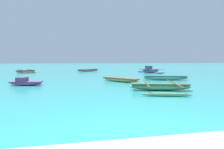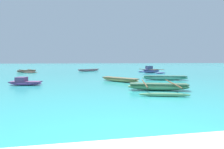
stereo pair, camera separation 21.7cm
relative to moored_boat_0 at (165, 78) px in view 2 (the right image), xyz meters
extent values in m
ellipsoid|color=#64B495|center=(0.00, 0.00, -0.02)|extent=(4.18, 1.80, 0.42)
cube|color=#436F5E|center=(0.00, 0.00, 0.15)|extent=(3.85, 1.68, 0.08)
ellipsoid|color=tan|center=(-4.34, -0.44, -0.06)|extent=(3.02, 3.32, 0.35)
cube|color=brown|center=(-4.34, -0.44, 0.07)|extent=(2.80, 3.07, 0.08)
ellipsoid|color=#649E6A|center=(-2.98, -5.14, -0.03)|extent=(3.77, 1.66, 0.42)
cube|color=#446447|center=(-2.98, -5.14, 0.14)|extent=(3.47, 1.56, 0.08)
cylinder|color=brown|center=(-2.17, -5.36, 0.20)|extent=(1.06, 3.66, 0.07)
cylinder|color=brown|center=(-3.78, -4.92, 0.20)|extent=(1.06, 3.66, 0.07)
ellipsoid|color=#649E6A|center=(-2.48, -3.32, -0.14)|extent=(2.50, 0.86, 0.20)
ellipsoid|color=#649E6A|center=(-3.47, -6.96, -0.14)|extent=(2.50, 0.86, 0.20)
ellipsoid|color=#B56E7D|center=(-6.41, 14.99, -0.05)|extent=(3.88, 2.48, 0.37)
cube|color=#704951|center=(-6.41, 14.99, 0.10)|extent=(3.58, 2.30, 0.08)
ellipsoid|color=#6F6BB2|center=(2.59, 9.54, 0.01)|extent=(3.24, 1.71, 0.50)
cube|color=#49476E|center=(2.59, 9.54, 0.22)|extent=(2.99, 1.60, 0.08)
cube|color=#49476E|center=(2.21, 9.41, 0.54)|extent=(1.04, 0.88, 0.55)
cylinder|color=brown|center=(3.26, 9.77, 0.28)|extent=(1.29, 3.69, 0.07)
cylinder|color=brown|center=(1.91, 9.31, 0.28)|extent=(1.29, 3.69, 0.07)
ellipsoid|color=#6F6BB2|center=(1.97, 11.37, -0.14)|extent=(1.87, 0.79, 0.20)
ellipsoid|color=#6F6BB2|center=(3.20, 7.71, -0.14)|extent=(1.87, 0.79, 0.20)
ellipsoid|color=#A557AA|center=(-11.62, -1.37, -0.09)|extent=(2.48, 1.20, 0.28)
cube|color=#673C6A|center=(-11.62, -1.37, 0.01)|extent=(2.29, 1.14, 0.08)
cube|color=#673C6A|center=(-11.91, -1.32, 0.20)|extent=(0.78, 0.77, 0.31)
ellipsoid|color=#AB715E|center=(-15.92, 13.53, -0.04)|extent=(2.76, 2.08, 0.38)
cube|color=brown|center=(-15.92, 13.53, 0.11)|extent=(2.55, 1.94, 0.08)
cylinder|color=brown|center=(-15.39, 13.86, 0.17)|extent=(2.13, 3.41, 0.07)
cylinder|color=brown|center=(-16.45, 13.20, 0.17)|extent=(2.13, 3.41, 0.07)
ellipsoid|color=#AB715E|center=(-16.95, 15.22, -0.14)|extent=(1.73, 1.17, 0.20)
ellipsoid|color=#AB715E|center=(-14.89, 11.84, -0.14)|extent=(1.73, 1.17, 0.20)
camera|label=1|loc=(-7.72, -14.95, 1.55)|focal=28.00mm
camera|label=2|loc=(-7.51, -14.99, 1.55)|focal=28.00mm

